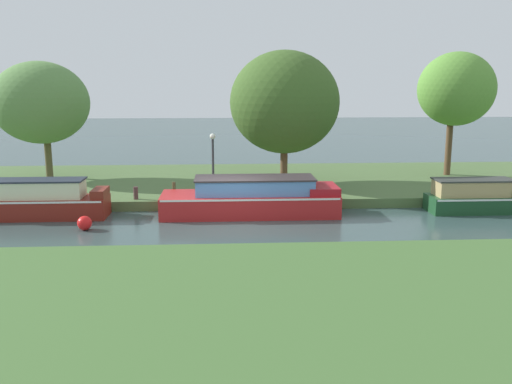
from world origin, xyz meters
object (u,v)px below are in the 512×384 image
red_narrowboat (253,198)px  forest_cruiser (479,197)px  mooring_post_near (174,190)px  lamp_post (213,156)px  channel_buoy (85,223)px  willow_tree_left (40,103)px  willow_tree_centre (285,102)px  willow_tree_right (457,89)px  maroon_barge (32,202)px  mooring_post_far (136,193)px

red_narrowboat → forest_cruiser: bearing=0.0°
forest_cruiser → mooring_post_near: (-12.18, 1.29, 0.16)m
lamp_post → channel_buoy: size_ratio=5.07×
forest_cruiser → willow_tree_left: bearing=161.8°
red_narrowboat → forest_cruiser: red_narrowboat is taller
willow_tree_left → lamp_post: 9.37m
willow_tree_centre → willow_tree_right: bearing=11.0°
mooring_post_near → red_narrowboat: bearing=-22.1°
red_narrowboat → lamp_post: lamp_post is taller
forest_cruiser → willow_tree_right: size_ratio=0.67×
willow_tree_left → mooring_post_near: size_ratio=8.18×
willow_tree_centre → lamp_post: 4.40m
maroon_barge → channel_buoy: 3.12m
willow_tree_centre → lamp_post: size_ratio=2.37×
maroon_barge → channel_buoy: (2.41, -1.94, -0.36)m
mooring_post_far → maroon_barge: bearing=-160.8°
red_narrowboat → lamp_post: 3.06m
red_narrowboat → mooring_post_far: (-4.71, 1.29, 0.01)m
maroon_barge → mooring_post_far: size_ratio=11.61×
channel_buoy → mooring_post_far: bearing=68.3°
forest_cruiser → mooring_post_near: size_ratio=5.91×
lamp_post → maroon_barge: bearing=-162.0°
willow_tree_right → lamp_post: willow_tree_right is taller
mooring_post_far → forest_cruiser: bearing=-5.4°
mooring_post_far → channel_buoy: mooring_post_far is taller
red_narrowboat → willow_tree_centre: bearing=68.8°
willow_tree_centre → channel_buoy: 10.62m
forest_cruiser → willow_tree_right: willow_tree_right is taller
willow_tree_right → willow_tree_left: bearing=179.4°
willow_tree_left → red_narrowboat: bearing=-32.2°
maroon_barge → lamp_post: 7.32m
forest_cruiser → channel_buoy: bearing=-172.6°
lamp_post → mooring_post_far: 3.55m
willow_tree_left → willow_tree_centre: 11.63m
mooring_post_near → mooring_post_far: bearing=180.0°
maroon_barge → channel_buoy: bearing=-38.9°
forest_cruiser → mooring_post_far: bearing=174.6°
willow_tree_left → willow_tree_centre: (11.47, -1.91, 0.07)m
red_narrowboat → mooring_post_near: size_ratio=9.85×
willow_tree_right → willow_tree_centre: bearing=-169.0°
maroon_barge → willow_tree_centre: willow_tree_centre is taller
red_narrowboat → mooring_post_near: 3.42m
maroon_barge → willow_tree_centre: bearing=23.1°
red_narrowboat → forest_cruiser: (9.01, 0.00, -0.07)m
red_narrowboat → willow_tree_right: bearing=30.1°
maroon_barge → red_narrowboat: red_narrowboat is taller
forest_cruiser → mooring_post_far: (-13.72, 1.29, 0.07)m
red_narrowboat → mooring_post_far: red_narrowboat is taller
maroon_barge → willow_tree_left: bearing=102.8°
willow_tree_right → maroon_barge: bearing=-162.3°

